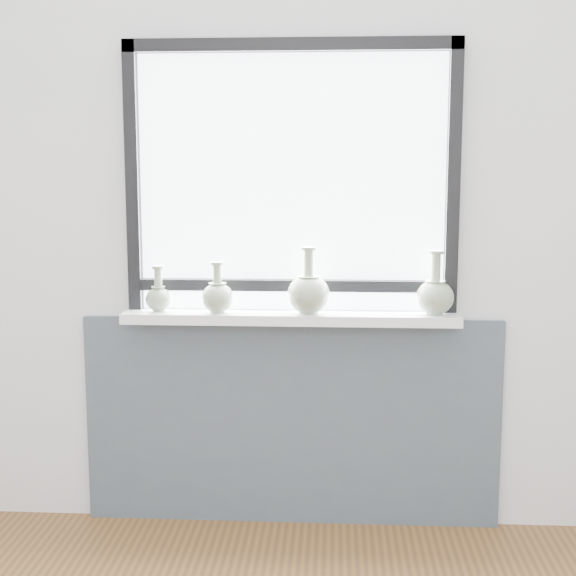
# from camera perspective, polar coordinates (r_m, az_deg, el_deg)

# --- Properties ---
(back_wall) EXTENTS (3.60, 0.02, 2.60)m
(back_wall) POSITION_cam_1_polar(r_m,az_deg,el_deg) (3.20, 0.28, 5.64)
(back_wall) COLOR silver
(back_wall) RESTS_ON ground
(apron_panel) EXTENTS (1.70, 0.03, 0.86)m
(apron_panel) POSITION_cam_1_polar(r_m,az_deg,el_deg) (3.33, 0.24, -9.49)
(apron_panel) COLOR #3E4857
(apron_panel) RESTS_ON ground
(windowsill) EXTENTS (1.32, 0.18, 0.04)m
(windowsill) POSITION_cam_1_polar(r_m,az_deg,el_deg) (3.15, 0.17, -2.09)
(windowsill) COLOR white
(windowsill) RESTS_ON apron_panel
(window) EXTENTS (1.30, 0.06, 1.05)m
(window) POSITION_cam_1_polar(r_m,az_deg,el_deg) (3.16, 0.24, 8.17)
(window) COLOR black
(window) RESTS_ON windowsill
(vase_a) EXTENTS (0.10, 0.10, 0.18)m
(vase_a) POSITION_cam_1_polar(r_m,az_deg,el_deg) (3.21, -9.19, -0.61)
(vase_a) COLOR #94A788
(vase_a) RESTS_ON windowsill
(vase_b) EXTENTS (0.13, 0.13, 0.20)m
(vase_b) POSITION_cam_1_polar(r_m,az_deg,el_deg) (3.14, -5.03, -0.55)
(vase_b) COLOR #94A788
(vase_b) RESTS_ON windowsill
(vase_c) EXTENTS (0.17, 0.17, 0.26)m
(vase_c) POSITION_cam_1_polar(r_m,az_deg,el_deg) (3.11, 1.47, -0.29)
(vase_c) COLOR #94A788
(vase_c) RESTS_ON windowsill
(vase_d) EXTENTS (0.15, 0.15, 0.25)m
(vase_d) POSITION_cam_1_polar(r_m,az_deg,el_deg) (3.14, 10.41, -0.48)
(vase_d) COLOR #94A788
(vase_d) RESTS_ON windowsill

